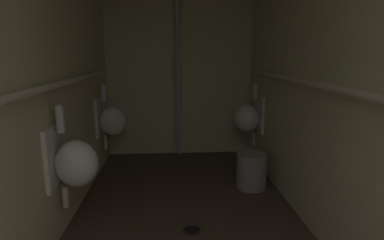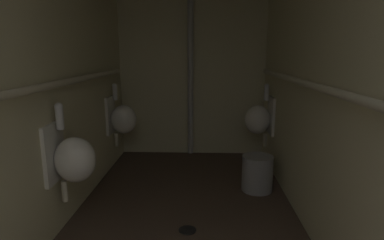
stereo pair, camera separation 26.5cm
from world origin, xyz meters
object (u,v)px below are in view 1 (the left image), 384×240
Objects in this scene: urinal_right_mid at (249,117)px; standpipe_back_wall at (178,64)px; urinal_left_mid at (74,162)px; floor_drain at (192,230)px; waste_bin at (251,171)px; urinal_left_far at (111,120)px.

standpipe_back_wall reaches higher than urinal_right_mid.
standpipe_back_wall is at bearing 150.50° from urinal_right_mid.
urinal_right_mid is (1.62, 1.49, 0.00)m from urinal_left_mid.
urinal_right_mid is 1.74m from floor_drain.
urinal_right_mid reaches higher than floor_drain.
waste_bin is (1.51, 0.84, -0.42)m from urinal_left_mid.
standpipe_back_wall is at bearing 122.47° from waste_bin.
floor_drain is at bearing -58.84° from urinal_left_far.
urinal_right_mid is at bearing 80.16° from waste_bin.
standpipe_back_wall reaches higher than floor_drain.
urinal_left_mid is at bearing -111.92° from standpipe_back_wall.
urinal_left_mid is 2.20m from urinal_right_mid.
standpipe_back_wall is 6.67× the size of waste_bin.
urinal_right_mid is 0.79m from waste_bin.
waste_bin is at bearing 49.63° from floor_drain.
urinal_right_mid is 1.13m from standpipe_back_wall.
floor_drain is at bearing -118.40° from urinal_right_mid.
standpipe_back_wall is 16.99× the size of floor_drain.
urinal_left_mid and urinal_left_far have the same top height.
waste_bin is (-0.11, -0.66, -0.42)m from urinal_right_mid.
urinal_left_far reaches higher than floor_drain.
urinal_left_far is 1.68m from waste_bin.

